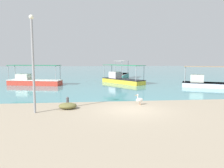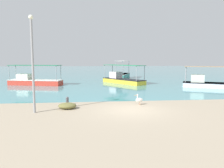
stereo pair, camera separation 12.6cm
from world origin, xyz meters
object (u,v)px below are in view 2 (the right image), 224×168
(fishing_boat_far_right, at_px, (123,75))
(mooring_bollard, at_px, (67,101))
(fishing_boat_outer, at_px, (122,79))
(fishing_boat_far_left, at_px, (34,80))
(fishing_boat_near_left, at_px, (207,83))
(lamp_post, at_px, (33,59))
(net_pile, at_px, (67,106))
(pelican, at_px, (139,100))

(fishing_boat_far_right, distance_m, mooring_bollard, 22.62)
(fishing_boat_outer, height_order, mooring_bollard, fishing_boat_outer)
(fishing_boat_far_left, relative_size, fishing_boat_near_left, 1.16)
(fishing_boat_far_right, distance_m, fishing_boat_far_left, 15.35)
(fishing_boat_far_right, xyz_separation_m, lamp_post, (-9.05, -23.57, 2.71))
(fishing_boat_far_right, relative_size, fishing_boat_near_left, 0.96)
(lamp_post, bearing_deg, net_pile, 25.23)
(net_pile, bearing_deg, mooring_bollard, 95.82)
(fishing_boat_outer, xyz_separation_m, lamp_post, (-7.84, -16.14, 2.72))
(fishing_boat_far_left, height_order, net_pile, fishing_boat_far_left)
(pelican, bearing_deg, fishing_boat_outer, 86.50)
(fishing_boat_far_left, height_order, pelican, fishing_boat_far_left)
(mooring_bollard, bearing_deg, net_pile, -84.18)
(mooring_bollard, bearing_deg, fishing_boat_far_right, 71.25)
(fishing_boat_near_left, bearing_deg, fishing_boat_outer, 148.65)
(fishing_boat_far_right, relative_size, net_pile, 4.87)
(fishing_boat_near_left, xyz_separation_m, pelican, (-10.15, -8.88, -0.21))
(fishing_boat_far_left, bearing_deg, net_pile, -68.32)
(fishing_boat_far_right, xyz_separation_m, fishing_boat_far_left, (-12.76, -8.54, -0.00))
(lamp_post, height_order, net_pile, lamp_post)
(fishing_boat_near_left, xyz_separation_m, mooring_bollard, (-15.32, -8.34, -0.26))
(fishing_boat_near_left, xyz_separation_m, lamp_post, (-17.10, -10.50, 2.72))
(pelican, bearing_deg, fishing_boat_near_left, 41.18)
(fishing_boat_outer, relative_size, fishing_boat_near_left, 1.11)
(pelican, relative_size, lamp_post, 0.14)
(lamp_post, distance_m, net_pile, 3.75)
(fishing_boat_near_left, distance_m, pelican, 13.49)
(fishing_boat_far_left, distance_m, mooring_bollard, 14.01)
(mooring_bollard, distance_m, net_pile, 1.27)
(fishing_boat_far_right, relative_size, lamp_post, 0.99)
(fishing_boat_far_right, height_order, lamp_post, lamp_post)
(fishing_boat_far_left, bearing_deg, fishing_boat_far_right, 33.78)
(fishing_boat_near_left, bearing_deg, net_pile, -147.72)
(fishing_boat_near_left, bearing_deg, lamp_post, -148.46)
(mooring_bollard, bearing_deg, fishing_boat_near_left, 28.57)
(fishing_boat_far_left, xyz_separation_m, pelican, (10.66, -13.42, -0.22))
(mooring_bollard, relative_size, net_pile, 0.50)
(pelican, height_order, mooring_bollard, pelican)
(fishing_boat_far_right, relative_size, pelican, 7.27)
(fishing_boat_near_left, relative_size, lamp_post, 1.03)
(fishing_boat_outer, distance_m, fishing_boat_far_left, 11.60)
(fishing_boat_near_left, distance_m, lamp_post, 20.25)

